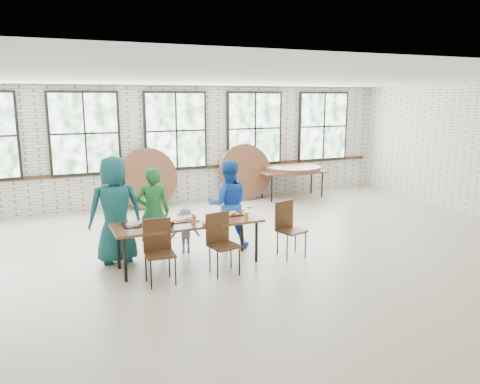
% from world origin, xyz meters
% --- Properties ---
extents(room, '(12.00, 12.00, 12.00)m').
position_xyz_m(room, '(0.00, 4.44, 1.83)').
color(room, beige).
rests_on(room, ground).
extents(dining_table, '(2.41, 0.82, 0.74)m').
position_xyz_m(dining_table, '(-1.12, -0.06, 0.69)').
color(dining_table, brown).
rests_on(dining_table, ground).
extents(chair_near_left, '(0.45, 0.43, 0.95)m').
position_xyz_m(chair_near_left, '(-1.73, -0.54, 0.56)').
color(chair_near_left, '#452A17').
rests_on(chair_near_left, ground).
extents(chair_near_right, '(0.50, 0.48, 0.95)m').
position_xyz_m(chair_near_right, '(-0.74, -0.55, 0.56)').
color(chair_near_right, '#452A17').
rests_on(chair_near_right, ground).
extents(chair_spare, '(0.51, 0.50, 0.95)m').
position_xyz_m(chair_spare, '(0.62, -0.25, 0.56)').
color(chair_spare, '#452A17').
rests_on(chair_spare, ground).
extents(adult_teal, '(0.88, 0.58, 1.79)m').
position_xyz_m(adult_teal, '(-2.16, 0.59, 0.89)').
color(adult_teal, '#1A645E').
rests_on(adult_teal, ground).
extents(adult_green, '(0.63, 0.47, 1.57)m').
position_xyz_m(adult_green, '(-1.53, 0.59, 0.79)').
color(adult_green, '#1E7132').
rests_on(adult_green, ground).
extents(toddler, '(0.56, 0.39, 0.80)m').
position_xyz_m(toddler, '(-0.97, 0.59, 0.40)').
color(toddler, '#151741').
rests_on(toddler, ground).
extents(adult_blue, '(0.94, 0.83, 1.60)m').
position_xyz_m(adult_blue, '(-0.16, 0.59, 0.80)').
color(adult_blue, blue).
rests_on(adult_blue, ground).
extents(storage_table, '(1.84, 0.84, 0.74)m').
position_xyz_m(storage_table, '(3.07, 3.84, 0.69)').
color(storage_table, brown).
rests_on(storage_table, ground).
extents(tabletop_clutter, '(2.01, 0.64, 0.11)m').
position_xyz_m(tabletop_clutter, '(-1.03, -0.09, 0.77)').
color(tabletop_clutter, black).
rests_on(tabletop_clutter, dining_table).
extents(round_tops_stacked, '(1.50, 1.50, 0.13)m').
position_xyz_m(round_tops_stacked, '(3.07, 3.84, 0.80)').
color(round_tops_stacked, brown).
rests_on(round_tops_stacked, storage_table).
extents(round_tops_leaning, '(4.18, 0.43, 1.49)m').
position_xyz_m(round_tops_leaning, '(0.50, 4.19, 0.73)').
color(round_tops_leaning, brown).
rests_on(round_tops_leaning, ground).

